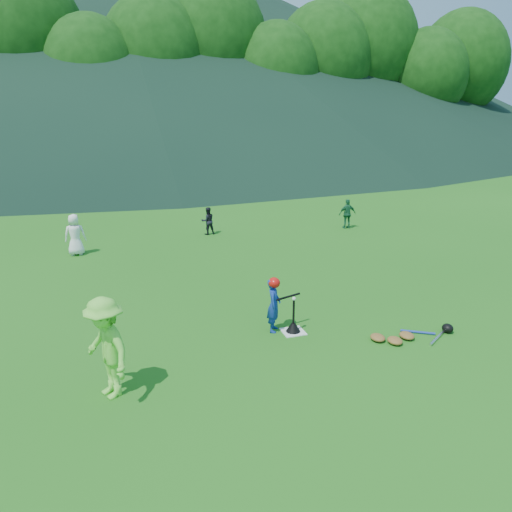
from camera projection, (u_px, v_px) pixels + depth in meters
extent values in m
plane|color=#1F6216|center=(293.00, 332.00, 10.23)|extent=(120.00, 120.00, 0.00)
cube|color=silver|center=(293.00, 332.00, 10.23)|extent=(0.45, 0.45, 0.02)
sphere|color=white|center=(294.00, 299.00, 10.02)|extent=(0.08, 0.08, 0.08)
imported|color=navy|center=(274.00, 305.00, 10.14)|extent=(0.43, 0.49, 1.13)
imported|color=#71DD41|center=(106.00, 348.00, 7.79)|extent=(1.03, 1.25, 1.68)
imported|color=white|center=(75.00, 235.00, 15.23)|extent=(0.64, 0.44, 1.28)
imported|color=black|center=(208.00, 221.00, 17.65)|extent=(0.51, 0.42, 0.98)
imported|color=#1C6039|center=(347.00, 214.00, 18.48)|extent=(0.66, 0.32, 1.10)
cone|color=black|center=(293.00, 327.00, 10.20)|extent=(0.30, 0.30, 0.18)
cylinder|color=black|center=(294.00, 312.00, 10.10)|extent=(0.04, 0.04, 0.50)
ellipsoid|color=red|center=(274.00, 283.00, 10.00)|extent=(0.24, 0.26, 0.22)
cylinder|color=black|center=(287.00, 297.00, 10.21)|extent=(0.61, 0.20, 0.07)
ellipsoid|color=olive|center=(395.00, 341.00, 9.73)|extent=(0.28, 0.34, 0.13)
ellipsoid|color=olive|center=(407.00, 336.00, 9.94)|extent=(0.28, 0.34, 0.13)
ellipsoid|color=olive|center=(378.00, 338.00, 9.86)|extent=(0.28, 0.34, 0.13)
cylinder|color=silver|center=(437.00, 338.00, 9.91)|extent=(0.63, 0.45, 0.06)
cylinder|color=#263FA5|center=(418.00, 332.00, 10.17)|extent=(0.61, 0.40, 0.05)
ellipsoid|color=black|center=(448.00, 328.00, 10.19)|extent=(0.22, 0.24, 0.19)
cube|color=gray|center=(147.00, 159.00, 35.53)|extent=(70.00, 0.03, 1.20)
cube|color=yellow|center=(146.00, 150.00, 35.34)|extent=(70.00, 0.08, 0.08)
cylinder|color=gray|center=(147.00, 159.00, 35.53)|extent=(0.07, 0.07, 1.30)
cylinder|color=#382314|center=(33.00, 133.00, 39.09)|extent=(0.56, 0.56, 4.38)
ellipsoid|color=#164711|center=(20.00, 37.00, 37.04)|extent=(9.50, 9.50, 10.92)
cylinder|color=#382314|center=(98.00, 142.00, 37.93)|extent=(0.56, 0.56, 3.22)
ellipsoid|color=#164711|center=(91.00, 70.00, 36.42)|extent=(6.99, 6.99, 8.04)
cylinder|color=#382314|center=(159.00, 135.00, 40.61)|extent=(0.56, 0.56, 3.81)
ellipsoid|color=#164711|center=(154.00, 56.00, 38.82)|extent=(8.28, 8.28, 9.53)
cylinder|color=#382314|center=(212.00, 130.00, 43.29)|extent=(0.56, 0.56, 4.41)
ellipsoid|color=#164711|center=(210.00, 43.00, 41.22)|extent=(9.58, 9.58, 11.01)
cylinder|color=#382314|center=(276.00, 138.00, 42.13)|extent=(0.56, 0.56, 3.25)
ellipsoid|color=#164711|center=(276.00, 73.00, 40.60)|extent=(7.07, 7.07, 8.13)
cylinder|color=#382314|center=(320.00, 132.00, 44.80)|extent=(0.56, 0.56, 3.85)
ellipsoid|color=#164711|center=(323.00, 59.00, 43.00)|extent=(8.36, 8.36, 9.61)
cylinder|color=#382314|center=(360.00, 127.00, 47.48)|extent=(0.56, 0.56, 4.44)
ellipsoid|color=#164711|center=(364.00, 47.00, 45.40)|extent=(9.65, 9.65, 11.10)
cylinder|color=#382314|center=(421.00, 134.00, 46.32)|extent=(0.56, 0.56, 3.29)
ellipsoid|color=#164711|center=(427.00, 75.00, 44.78)|extent=(7.14, 7.14, 8.22)
cylinder|color=#382314|center=(454.00, 129.00, 49.00)|extent=(0.56, 0.56, 3.88)
ellipsoid|color=#164711|center=(462.00, 62.00, 47.18)|extent=(8.44, 8.44, 9.70)
cone|color=black|center=(105.00, 28.00, 81.00)|extent=(140.00, 140.00, 32.00)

